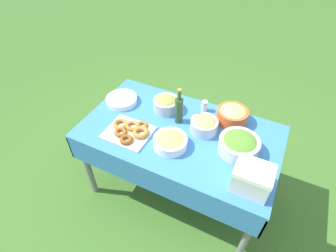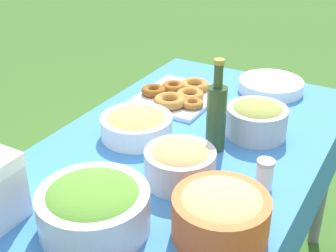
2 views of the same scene
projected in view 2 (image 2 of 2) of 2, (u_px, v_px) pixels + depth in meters
picnic_table at (179, 173)px, 1.57m from camera, size 1.50×0.85×0.76m
salad_bowl at (92, 205)px, 1.15m from camera, size 0.28×0.28×0.13m
pasta_bowl at (221, 212)px, 1.12m from camera, size 0.24×0.24×0.13m
donut_platter at (178, 95)px, 1.84m from camera, size 0.35×0.30×0.05m
plate_stack at (271, 86)px, 1.92m from camera, size 0.26×0.26×0.05m
olive_oil_bottle at (216, 115)px, 1.46m from camera, size 0.06×0.06×0.31m
bread_bowl at (180, 162)px, 1.33m from camera, size 0.21×0.21×0.12m
fruit_bowl at (137, 124)px, 1.57m from camera, size 0.24×0.24×0.09m
olive_bowl at (257, 118)px, 1.57m from camera, size 0.21×0.21×0.12m
salt_shaker at (265, 175)px, 1.30m from camera, size 0.05×0.05×0.09m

